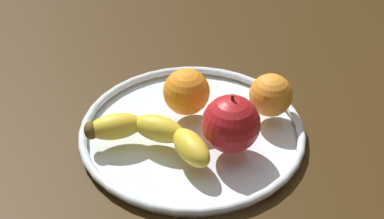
{
  "coord_description": "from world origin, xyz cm",
  "views": [
    {
      "loc": [
        -29.48,
        52.07,
        50.32
      ],
      "look_at": [
        0.0,
        0.0,
        4.8
      ],
      "focal_mm": 49.59,
      "sensor_mm": 36.0,
      "label": 1
    }
  ],
  "objects": [
    {
      "name": "banana",
      "position": [
        2.81,
        6.2,
        3.64
      ],
      "size": [
        19.72,
        8.83,
        3.68
      ],
      "rotation": [
        0.0,
        0.0,
        0.12
      ],
      "color": "gold",
      "rests_on": "fruit_bowl"
    },
    {
      "name": "ground_plane",
      "position": [
        0.0,
        0.0,
        -2.0
      ],
      "size": [
        138.88,
        138.88,
        4.0
      ],
      "primitive_type": "cube",
      "color": "#33220C"
    },
    {
      "name": "orange_back_right",
      "position": [
        2.52,
        -2.8,
        5.27
      ],
      "size": [
        6.94,
        6.94,
        6.94
      ],
      "primitive_type": "sphere",
      "color": "orange",
      "rests_on": "fruit_bowl"
    },
    {
      "name": "orange_back_left",
      "position": [
        -8.46,
        -8.48,
        5.01
      ],
      "size": [
        6.41,
        6.41,
        6.41
      ],
      "primitive_type": "sphere",
      "color": "orange",
      "rests_on": "fruit_bowl"
    },
    {
      "name": "apple",
      "position": [
        -6.77,
        1.32,
        5.79
      ],
      "size": [
        7.98,
        7.98,
        8.78
      ],
      "color": "#B0191E",
      "rests_on": "fruit_bowl"
    },
    {
      "name": "fruit_bowl",
      "position": [
        0.0,
        0.0,
        0.92
      ],
      "size": [
        32.92,
        32.92,
        1.8
      ],
      "color": "silver",
      "rests_on": "ground_plane"
    }
  ]
}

